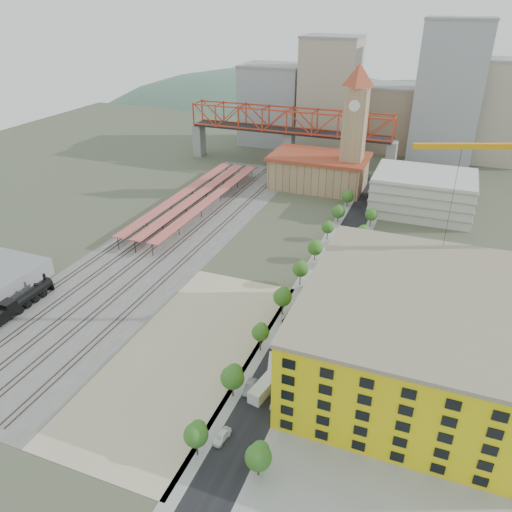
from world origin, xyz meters
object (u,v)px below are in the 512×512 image
at_px(site_trailer_b, 274,371).
at_px(site_trailer_d, 302,317).
at_px(site_trailer_a, 266,385).
at_px(construction_building, 418,334).
at_px(car_0, 222,437).
at_px(site_trailer_c, 292,336).
at_px(locomotive, 20,302).
at_px(clock_tower, 355,119).

bearing_deg(site_trailer_b, site_trailer_d, 74.37).
relative_size(site_trailer_b, site_trailer_d, 0.99).
height_order(site_trailer_a, site_trailer_d, site_trailer_a).
xyz_separation_m(construction_building, site_trailer_a, (-26.00, -16.21, -8.06)).
relative_size(construction_building, car_0, 11.44).
height_order(site_trailer_a, site_trailer_c, site_trailer_c).
relative_size(site_trailer_a, site_trailer_d, 1.04).
relative_size(locomotive, car_0, 5.32).
bearing_deg(site_trailer_b, car_0, -114.68).
bearing_deg(construction_building, clock_tower, 108.78).
xyz_separation_m(site_trailer_c, car_0, (-3.00, -31.13, -0.67)).
relative_size(clock_tower, site_trailer_a, 5.29).
height_order(site_trailer_b, site_trailer_d, site_trailer_d).
bearing_deg(site_trailer_a, car_0, -90.83).
bearing_deg(car_0, construction_building, 54.21).
xyz_separation_m(site_trailer_c, site_trailer_d, (0.00, 8.11, -0.13)).
bearing_deg(clock_tower, locomotive, -117.49).
bearing_deg(construction_building, locomotive, -172.91).
bearing_deg(site_trailer_b, locomotive, 164.11).
distance_m(locomotive, site_trailer_d, 69.00).
relative_size(clock_tower, site_trailer_b, 5.57).
distance_m(site_trailer_a, car_0, 14.70).
distance_m(clock_tower, site_trailer_d, 95.69).
relative_size(site_trailer_a, site_trailer_c, 0.95).
relative_size(site_trailer_d, car_0, 2.14).
relative_size(clock_tower, site_trailer_d, 5.50).
bearing_deg(construction_building, car_0, -133.48).
height_order(clock_tower, site_trailer_a, clock_tower).
bearing_deg(construction_building, site_trailer_a, -148.07).
distance_m(locomotive, site_trailer_b, 66.01).
xyz_separation_m(construction_building, site_trailer_b, (-26.00, -11.75, -8.13)).
height_order(construction_building, site_trailer_a, construction_building).
distance_m(site_trailer_b, site_trailer_d, 20.41).
xyz_separation_m(site_trailer_b, site_trailer_d, (0.00, 20.41, 0.02)).
bearing_deg(car_0, site_trailer_b, 88.64).
relative_size(clock_tower, construction_building, 1.03).
bearing_deg(site_trailer_d, car_0, -104.85).
height_order(site_trailer_c, car_0, site_trailer_c).
bearing_deg(site_trailer_c, locomotive, -159.31).
bearing_deg(construction_building, site_trailer_d, 161.57).
distance_m(clock_tower, car_0, 133.62).
xyz_separation_m(clock_tower, locomotive, (-58.00, -111.44, -26.50)).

